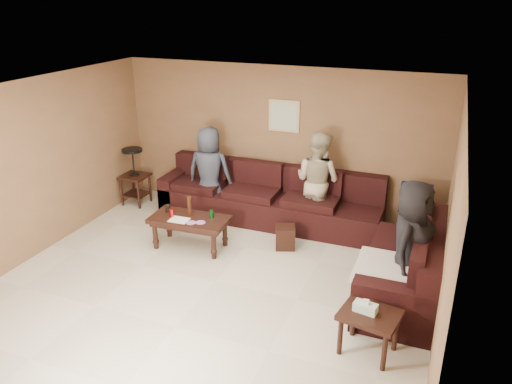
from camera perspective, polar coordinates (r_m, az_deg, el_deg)
room at (r=6.02m, az=-5.19°, el=3.36°), size 5.60×5.50×2.50m
sectional_sofa at (r=7.57m, az=5.84°, el=-3.56°), size 4.65×2.90×0.97m
coffee_table at (r=7.45m, az=-7.61°, el=-3.42°), size 1.18×0.62×0.76m
end_table_left at (r=9.12m, az=-13.71°, el=1.86°), size 0.45×0.45×1.03m
side_table_right at (r=5.47m, az=12.79°, el=-13.89°), size 0.67×0.59×0.64m
waste_bin at (r=7.48m, az=3.36°, el=-5.16°), size 0.36×0.36×0.34m
wall_art at (r=8.19m, az=3.23°, el=8.68°), size 0.52×0.04×0.52m
person_left at (r=8.37m, az=-5.35°, el=2.28°), size 0.81×0.59×1.54m
person_middle at (r=7.91m, az=7.02°, el=1.26°), size 0.93×0.83×1.60m
person_right at (r=6.16m, az=17.24°, el=-5.84°), size 0.69×0.89×1.61m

